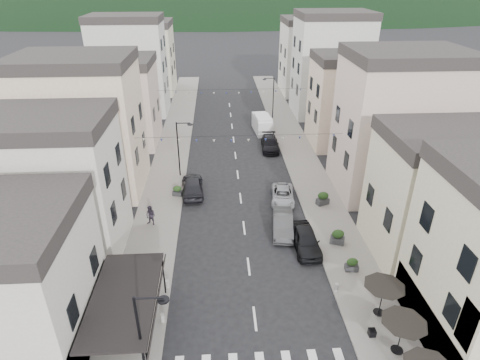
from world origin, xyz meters
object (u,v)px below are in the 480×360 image
(parked_car_c, at_px, (283,195))
(delivery_van, at_px, (262,124))
(pedestrian_b, at_px, (151,216))
(pedestrian_a, at_px, (152,283))
(parked_car_e, at_px, (192,186))
(parked_car_b, at_px, (283,224))
(parked_car_d, at_px, (270,144))
(parked_car_a, at_px, (306,240))

(parked_car_c, distance_m, delivery_van, 18.41)
(parked_car_c, relative_size, pedestrian_b, 2.51)
(pedestrian_a, xyz_separation_m, pedestrian_b, (-1.23, 8.38, -0.04))
(parked_car_e, relative_size, pedestrian_a, 2.69)
(parked_car_b, distance_m, delivery_van, 23.33)
(pedestrian_a, bearing_deg, delivery_van, 62.33)
(parked_car_d, height_order, delivery_van, delivery_van)
(delivery_van, height_order, pedestrian_b, delivery_van)
(parked_car_c, distance_m, pedestrian_b, 12.27)
(parked_car_b, distance_m, parked_car_d, 17.33)
(parked_car_c, bearing_deg, delivery_van, 97.01)
(parked_car_e, xyz_separation_m, pedestrian_b, (-3.25, -5.42, 0.16))
(parked_car_a, height_order, parked_car_e, parked_car_e)
(parked_car_b, xyz_separation_m, parked_car_e, (-7.77, 6.90, 0.10))
(parked_car_b, bearing_deg, parked_car_d, 93.24)
(parked_car_b, bearing_deg, delivery_van, 94.96)
(parked_car_d, bearing_deg, parked_car_e, -127.78)
(pedestrian_b, bearing_deg, pedestrian_a, -57.06)
(parked_car_c, relative_size, parked_car_e, 0.89)
(parked_car_d, height_order, pedestrian_b, pedestrian_b)
(parked_car_d, bearing_deg, parked_car_a, -86.36)
(parked_car_a, height_order, parked_car_c, parked_car_a)
(parked_car_a, xyz_separation_m, parked_car_d, (-0.33, 19.69, -0.08))
(parked_car_b, relative_size, pedestrian_b, 2.57)
(parked_car_b, relative_size, parked_car_c, 1.02)
(parked_car_c, height_order, pedestrian_b, pedestrian_b)
(parked_car_b, height_order, parked_car_d, parked_car_b)
(parked_car_c, height_order, pedestrian_a, pedestrian_a)
(parked_car_e, distance_m, pedestrian_b, 6.32)
(parked_car_a, relative_size, parked_car_b, 1.02)
(delivery_van, bearing_deg, parked_car_c, -95.28)
(parked_car_b, relative_size, parked_car_e, 0.91)
(parked_car_c, height_order, parked_car_e, parked_car_e)
(delivery_van, bearing_deg, parked_car_e, -122.70)
(parked_car_c, bearing_deg, parked_car_d, 95.49)
(parked_car_a, height_order, pedestrian_b, pedestrian_b)
(parked_car_e, relative_size, pedestrian_b, 2.82)
(delivery_van, xyz_separation_m, pedestrian_a, (-10.57, -30.22, -0.09))
(parked_car_b, relative_size, parked_car_d, 0.93)
(delivery_van, bearing_deg, parked_car_b, -97.11)
(delivery_van, distance_m, pedestrian_a, 32.01)
(parked_car_c, distance_m, pedestrian_a, 15.84)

